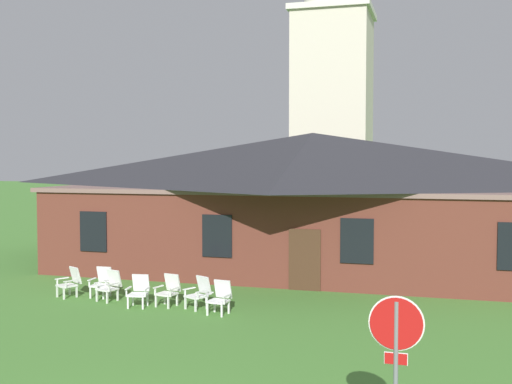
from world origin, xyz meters
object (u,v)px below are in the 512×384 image
object	(u,v)px
lawn_chair_left_end	(110,285)
lawn_chair_far_side	(199,292)
stop_sign	(396,346)
lawn_chair_middle	(139,290)
lawn_chair_by_porch	(70,281)
lawn_chair_near_door	(102,281)
lawn_chair_right_end	(169,289)
lawn_chair_under_eave	(220,297)

from	to	relation	value
lawn_chair_left_end	lawn_chair_far_side	xyz separation A→B (m)	(3.08, -0.21, 0.00)
stop_sign	lawn_chair_middle	world-z (taller)	stop_sign
lawn_chair_by_porch	lawn_chair_far_side	xyz separation A→B (m)	(4.60, -0.34, 0.00)
stop_sign	lawn_chair_near_door	world-z (taller)	stop_sign
stop_sign	lawn_chair_by_porch	bearing A→B (deg)	141.90
lawn_chair_right_end	lawn_chair_near_door	bearing A→B (deg)	167.56
lawn_chair_by_porch	lawn_chair_left_end	xyz separation A→B (m)	(1.51, -0.13, 0.00)
lawn_chair_near_door	lawn_chair_far_side	size ratio (longest dim) A/B	1.00
lawn_chair_by_porch	lawn_chair_right_end	world-z (taller)	same
lawn_chair_left_end	lawn_chair_right_end	size ratio (longest dim) A/B	1.00
lawn_chair_left_end	lawn_chair_under_eave	size ratio (longest dim) A/B	1.00
lawn_chair_left_end	lawn_chair_under_eave	world-z (taller)	same
lawn_chair_far_side	lawn_chair_right_end	bearing A→B (deg)	175.72
lawn_chair_near_door	lawn_chair_far_side	distance (m)	3.67
lawn_chair_far_side	stop_sign	bearing A→B (deg)	-52.66
lawn_chair_by_porch	lawn_chair_middle	distance (m)	2.82
stop_sign	lawn_chair_far_side	bearing A→B (deg)	127.34
lawn_chair_by_porch	lawn_chair_under_eave	bearing A→B (deg)	-8.06
stop_sign	lawn_chair_middle	bearing A→B (deg)	135.63
lawn_chair_middle	lawn_chair_far_side	bearing A→B (deg)	7.85
lawn_chair_near_door	lawn_chair_under_eave	world-z (taller)	same
lawn_chair_near_door	lawn_chair_right_end	xyz separation A→B (m)	(2.60, -0.57, 0.00)
lawn_chair_right_end	lawn_chair_under_eave	xyz separation A→B (m)	(1.82, -0.50, 0.00)
lawn_chair_near_door	lawn_chair_right_end	world-z (taller)	same
lawn_chair_near_door	lawn_chair_middle	size ratio (longest dim) A/B	1.00
lawn_chair_right_end	stop_sign	bearing A→B (deg)	-48.67
lawn_chair_middle	lawn_chair_under_eave	size ratio (longest dim) A/B	1.00
lawn_chair_by_porch	lawn_chair_near_door	size ratio (longest dim) A/B	1.00
lawn_chair_by_porch	lawn_chair_far_side	bearing A→B (deg)	-4.23
stop_sign	lawn_chair_under_eave	bearing A→B (deg)	124.99
lawn_chair_near_door	lawn_chair_under_eave	bearing A→B (deg)	-13.66
stop_sign	lawn_chair_by_porch	size ratio (longest dim) A/B	2.60
lawn_chair_by_porch	lawn_chair_right_end	size ratio (longest dim) A/B	1.00
lawn_chair_middle	lawn_chair_right_end	size ratio (longest dim) A/B	1.00
lawn_chair_right_end	lawn_chair_far_side	distance (m)	1.02
lawn_chair_by_porch	lawn_chair_middle	world-z (taller)	same
lawn_chair_near_door	stop_sign	bearing A→B (deg)	-41.80
lawn_chair_right_end	lawn_chair_by_porch	bearing A→B (deg)	175.79
lawn_chair_by_porch	lawn_chair_middle	bearing A→B (deg)	-12.19
stop_sign	lawn_chair_under_eave	world-z (taller)	stop_sign
lawn_chair_left_end	lawn_chair_far_side	distance (m)	3.09
lawn_chair_by_porch	lawn_chair_far_side	world-z (taller)	same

